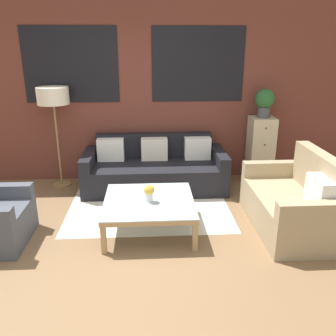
% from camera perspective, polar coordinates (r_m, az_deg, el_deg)
% --- Properties ---
extents(ground_plane, '(16.00, 16.00, 0.00)m').
position_cam_1_polar(ground_plane, '(3.78, -5.55, -14.45)').
color(ground_plane, brown).
extents(wall_back_brick, '(8.40, 0.09, 2.80)m').
position_cam_1_polar(wall_back_brick, '(5.63, -5.16, 12.19)').
color(wall_back_brick, brown).
rests_on(wall_back_brick, ground_plane).
extents(rug, '(2.14, 1.51, 0.00)m').
position_cam_1_polar(rug, '(4.83, -3.05, -6.40)').
color(rug, silver).
rests_on(rug, ground_plane).
extents(couch_dark, '(2.11, 0.88, 0.78)m').
position_cam_1_polar(couch_dark, '(5.41, -2.13, -0.28)').
color(couch_dark, black).
rests_on(couch_dark, ground_plane).
extents(settee_vintage, '(0.80, 1.42, 0.92)m').
position_cam_1_polar(settee_vintage, '(4.47, 19.56, -5.43)').
color(settee_vintage, tan).
rests_on(settee_vintage, ground_plane).
extents(coffee_table, '(1.04, 1.04, 0.38)m').
position_cam_1_polar(coffee_table, '(4.16, -3.07, -5.76)').
color(coffee_table, silver).
rests_on(coffee_table, ground_plane).
extents(floor_lamp, '(0.46, 0.46, 1.51)m').
position_cam_1_polar(floor_lamp, '(5.49, -17.94, 10.43)').
color(floor_lamp, olive).
rests_on(floor_lamp, ground_plane).
extents(drawer_cabinet, '(0.37, 0.38, 1.03)m').
position_cam_1_polar(drawer_cabinet, '(5.83, 14.57, 2.90)').
color(drawer_cabinet, '#C6B793').
rests_on(drawer_cabinet, ground_plane).
extents(potted_plant, '(0.30, 0.30, 0.43)m').
position_cam_1_polar(potted_plant, '(5.67, 15.22, 10.30)').
color(potted_plant, '#47474C').
rests_on(potted_plant, drawer_cabinet).
extents(flower_vase, '(0.12, 0.12, 0.21)m').
position_cam_1_polar(flower_vase, '(4.05, -3.03, -3.88)').
color(flower_vase, silver).
rests_on(flower_vase, coffee_table).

